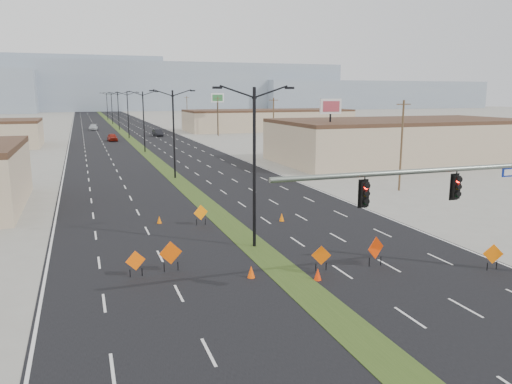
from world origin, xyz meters
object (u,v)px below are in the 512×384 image
object	(u,v)px
construction_sign_3	(321,256)
streetlight_0	(254,163)
construction_sign_2	(201,213)
construction_sign_0	(171,254)
cone_3	(159,220)
streetlight_5	(112,107)
streetlight_3	(128,113)
car_far	(93,127)
streetlight_2	(144,120)
cone_2	(282,217)
streetlight_1	(174,131)
construction_sign_1	(136,262)
streetlight_6	(107,105)
cone_0	(318,274)
pole_sign_east_near	(331,112)
pole_sign_east_far	(217,101)
car_left	(112,137)
streetlight_4	(118,110)
car_mid	(158,133)
signal_mast	(486,193)
construction_sign_5	(493,255)
cone_1	(251,272)
construction_sign_4	(376,249)

from	to	relation	value
construction_sign_3	streetlight_0	bearing A→B (deg)	129.35
construction_sign_2	construction_sign_3	bearing A→B (deg)	-87.13
construction_sign_0	cone_3	world-z (taller)	construction_sign_0
streetlight_5	construction_sign_3	distance (m)	145.51
streetlight_3	car_far	xyz separation A→B (m)	(-6.68, 29.55, -4.67)
streetlight_2	cone_2	distance (m)	50.99
streetlight_1	construction_sign_1	xyz separation A→B (m)	(-7.71, -30.95, -4.58)
streetlight_5	streetlight_6	distance (m)	28.00
cone_0	pole_sign_east_near	bearing A→B (deg)	61.67
streetlight_0	construction_sign_0	bearing A→B (deg)	-154.39
construction_sign_0	pole_sign_east_far	xyz separation A→B (m)	(26.67, 89.33, 6.98)
cone_0	cone_3	xyz separation A→B (m)	(-6.06, 14.48, -0.03)
streetlight_6	construction_sign_0	distance (m)	170.94
streetlight_3	pole_sign_east_near	bearing A→B (deg)	-68.87
streetlight_3	streetlight_6	distance (m)	84.00
streetlight_2	streetlight_1	bearing A→B (deg)	-90.00
car_left	construction_sign_0	bearing A→B (deg)	-93.69
streetlight_4	construction_sign_1	distance (m)	115.30
car_far	cone_2	xyz separation A→B (m)	(10.78, -108.11, -0.43)
pole_sign_east_far	construction_sign_3	bearing A→B (deg)	-107.51
streetlight_1	construction_sign_2	distance (m)	22.20
streetlight_4	cone_2	size ratio (longest dim) A/B	15.49
car_left	streetlight_0	bearing A→B (deg)	-89.51
car_mid	construction_sign_1	size ratio (longest dim) A/B	3.31
signal_mast	car_mid	world-z (taller)	signal_mast
construction_sign_0	pole_sign_east_near	xyz separation A→B (m)	(26.72, 32.70, 6.28)
cone_2	car_far	bearing A→B (deg)	95.70
pole_sign_east_near	streetlight_0	bearing A→B (deg)	-123.15
streetlight_4	cone_2	xyz separation A→B (m)	(4.11, -106.56, -5.10)
car_far	construction_sign_0	size ratio (longest dim) A/B	3.01
construction_sign_2	car_far	bearing A→B (deg)	76.62
construction_sign_0	car_far	bearing A→B (deg)	83.45
car_far	streetlight_1	bearing A→B (deg)	-80.95
construction_sign_2	signal_mast	bearing A→B (deg)	-73.05
cone_2	construction_sign_3	bearing A→B (deg)	-100.98
construction_sign_2	pole_sign_east_near	world-z (taller)	pole_sign_east_near
streetlight_2	car_mid	distance (m)	32.72
construction_sign_5	cone_0	xyz separation A→B (m)	(-9.79, 1.80, -0.54)
car_mid	cone_1	world-z (taller)	car_mid
streetlight_2	car_left	world-z (taller)	streetlight_2
pole_sign_east_near	cone_2	bearing A→B (deg)	-122.66
signal_mast	construction_sign_4	world-z (taller)	signal_mast
streetlight_2	construction_sign_5	size ratio (longest dim) A/B	6.68
pole_sign_east_far	streetlight_0	bearing A→B (deg)	-109.48
streetlight_0	streetlight_6	world-z (taller)	same
cone_3	pole_sign_east_far	world-z (taller)	pole_sign_east_far
streetlight_5	car_left	size ratio (longest dim) A/B	2.18
streetlight_1	car_mid	size ratio (longest dim) A/B	2.10
construction_sign_5	pole_sign_east_far	size ratio (longest dim) A/B	0.15
signal_mast	pole_sign_east_far	xyz separation A→B (m)	(12.31, 96.55, 3.20)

